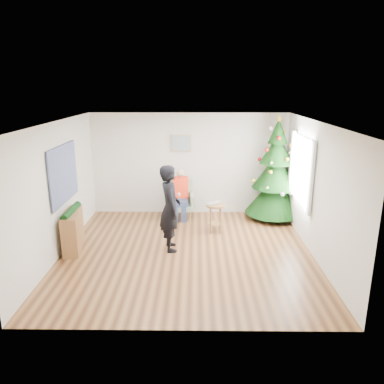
{
  "coord_description": "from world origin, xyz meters",
  "views": [
    {
      "loc": [
        0.2,
        -6.93,
        3.26
      ],
      "look_at": [
        0.1,
        0.6,
        1.1
      ],
      "focal_mm": 35.0,
      "sensor_mm": 36.0,
      "label": 1
    }
  ],
  "objects_px": {
    "standing_man": "(170,208)",
    "console": "(73,231)",
    "christmas_tree": "(276,173)",
    "armchair": "(180,205)",
    "stool": "(215,218)"
  },
  "relations": [
    {
      "from": "stool",
      "to": "armchair",
      "type": "bearing_deg",
      "value": 131.5
    },
    {
      "from": "christmas_tree",
      "to": "console",
      "type": "relative_size",
      "value": 2.59
    },
    {
      "from": "christmas_tree",
      "to": "armchair",
      "type": "relative_size",
      "value": 2.71
    },
    {
      "from": "standing_man",
      "to": "console",
      "type": "bearing_deg",
      "value": 78.9
    },
    {
      "from": "standing_man",
      "to": "stool",
      "type": "bearing_deg",
      "value": -57.55
    },
    {
      "from": "christmas_tree",
      "to": "console",
      "type": "bearing_deg",
      "value": -156.58
    },
    {
      "from": "stool",
      "to": "armchair",
      "type": "xyz_separation_m",
      "value": [
        -0.84,
        0.95,
        0.01
      ]
    },
    {
      "from": "stool",
      "to": "console",
      "type": "distance_m",
      "value": 3.11
    },
    {
      "from": "standing_man",
      "to": "console",
      "type": "relative_size",
      "value": 1.77
    },
    {
      "from": "standing_man",
      "to": "christmas_tree",
      "type": "bearing_deg",
      "value": -64.1
    },
    {
      "from": "christmas_tree",
      "to": "standing_man",
      "type": "relative_size",
      "value": 1.47
    },
    {
      "from": "console",
      "to": "standing_man",
      "type": "bearing_deg",
      "value": -8.54
    },
    {
      "from": "christmas_tree",
      "to": "armchair",
      "type": "height_order",
      "value": "christmas_tree"
    },
    {
      "from": "stool",
      "to": "standing_man",
      "type": "height_order",
      "value": "standing_man"
    },
    {
      "from": "christmas_tree",
      "to": "stool",
      "type": "distance_m",
      "value": 1.99
    }
  ]
}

